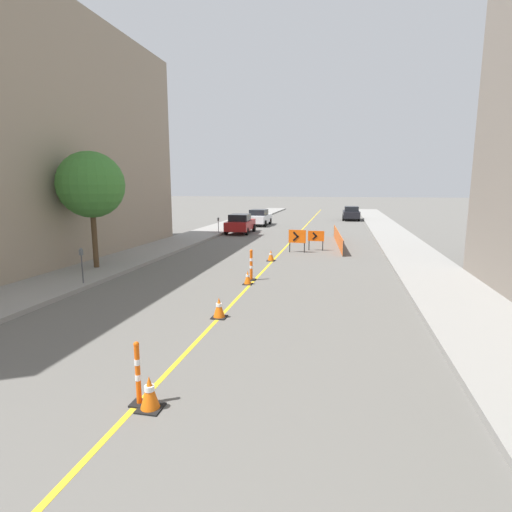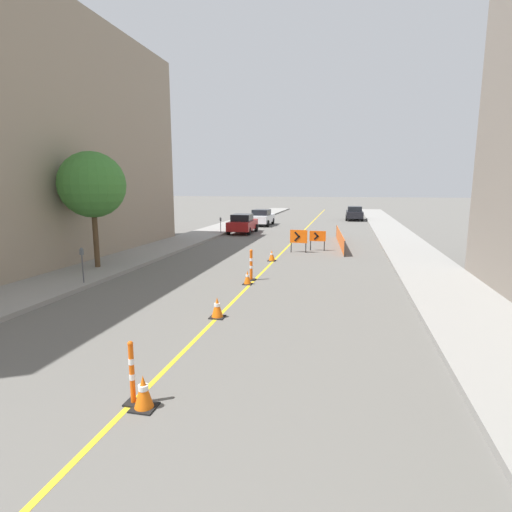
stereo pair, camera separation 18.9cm
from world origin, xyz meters
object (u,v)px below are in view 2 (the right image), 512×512
object	(u,v)px
traffic_cone_fifth	(272,256)
parking_meter_near_curb	(82,258)
traffic_cone_second	(143,392)
delineator_post_rear	(251,267)
arrow_barricade_primary	(299,237)
parking_meter_far_curb	(221,222)
street_tree_left_near	(92,185)
parked_car_curb_near	(243,224)
parked_car_curb_far	(354,213)
parked_car_curb_mid	(262,217)
traffic_cone_fourth	(247,278)
traffic_cone_third	(217,308)
arrow_barricade_secondary	(318,237)
delineator_post_front	(132,377)

from	to	relation	value
traffic_cone_fifth	parking_meter_near_curb	world-z (taller)	parking_meter_near_curb
traffic_cone_second	delineator_post_rear	size ratio (longest dim) A/B	0.48
arrow_barricade_primary	parking_meter_far_curb	bearing A→B (deg)	139.48
arrow_barricade_primary	parking_meter_far_curb	world-z (taller)	parking_meter_far_curb
delineator_post_rear	street_tree_left_near	world-z (taller)	street_tree_left_near
traffic_cone_fifth	parked_car_curb_near	xyz separation A→B (m)	(-4.67, 11.77, 0.51)
parked_car_curb_far	parking_meter_far_curb	size ratio (longest dim) A/B	3.53
traffic_cone_fifth	delineator_post_rear	size ratio (longest dim) A/B	0.45
traffic_cone_fifth	street_tree_left_near	bearing A→B (deg)	-151.16
parked_car_curb_mid	parked_car_curb_far	bearing A→B (deg)	43.82
parked_car_curb_mid	parking_meter_far_curb	bearing A→B (deg)	-100.22
traffic_cone_fifth	parking_meter_near_curb	size ratio (longest dim) A/B	0.42
traffic_cone_second	parking_meter_far_curb	distance (m)	25.61
traffic_cone_fourth	traffic_cone_third	bearing A→B (deg)	-88.44
traffic_cone_second	delineator_post_rear	world-z (taller)	delineator_post_rear
traffic_cone_third	arrow_barricade_primary	size ratio (longest dim) A/B	0.47
traffic_cone_fifth	arrow_barricade_secondary	xyz separation A→B (m)	(2.08, 3.95, 0.55)
delineator_post_front	delineator_post_rear	world-z (taller)	delineator_post_rear
delineator_post_rear	parking_meter_near_curb	size ratio (longest dim) A/B	0.94
delineator_post_rear	traffic_cone_third	bearing A→B (deg)	-88.40
arrow_barricade_primary	parking_meter_far_curb	distance (m)	10.30
parking_meter_near_curb	parking_meter_far_curb	world-z (taller)	parking_meter_near_curb
traffic_cone_fifth	parked_car_curb_far	bearing A→B (deg)	80.34
arrow_barricade_secondary	delineator_post_rear	bearing A→B (deg)	-104.85
parking_meter_far_curb	street_tree_left_near	size ratio (longest dim) A/B	0.23
parked_car_curb_near	arrow_barricade_primary	bearing A→B (deg)	-59.30
street_tree_left_near	traffic_cone_second	bearing A→B (deg)	-52.46
street_tree_left_near	delineator_post_rear	bearing A→B (deg)	-2.65
parking_meter_near_curb	traffic_cone_second	bearing A→B (deg)	-48.44
arrow_barricade_primary	parking_meter_near_curb	xyz separation A→B (m)	(-7.18, -9.99, 0.23)
traffic_cone_fourth	street_tree_left_near	xyz separation A→B (m)	(-7.46, 1.08, 3.65)
traffic_cone_third	parked_car_curb_near	size ratio (longest dim) A/B	0.14
parked_car_curb_near	parking_meter_far_curb	xyz separation A→B (m)	(-1.47, -1.37, 0.24)
traffic_cone_second	street_tree_left_near	distance (m)	13.41
traffic_cone_fifth	parking_meter_far_curb	bearing A→B (deg)	120.57
parking_meter_near_curb	parking_meter_far_curb	xyz separation A→B (m)	(-0.00, 17.38, -0.10)
traffic_cone_second	parked_car_curb_near	bearing A→B (deg)	100.96
delineator_post_rear	arrow_barricade_primary	world-z (taller)	arrow_barricade_primary
traffic_cone_third	traffic_cone_fifth	size ratio (longest dim) A/B	1.07
delineator_post_rear	traffic_cone_second	bearing A→B (deg)	-87.51
traffic_cone_third	parking_meter_near_curb	bearing A→B (deg)	159.18
parking_meter_far_curb	traffic_cone_second	bearing A→B (deg)	-75.22
traffic_cone_third	arrow_barricade_primary	bearing A→B (deg)	85.66
delineator_post_front	arrow_barricade_secondary	distance (m)	18.31
traffic_cone_fifth	parked_car_curb_mid	size ratio (longest dim) A/B	0.13
traffic_cone_fourth	parked_car_curb_near	distance (m)	17.60
arrow_barricade_secondary	parked_car_curb_mid	world-z (taller)	parked_car_curb_mid
traffic_cone_second	parked_car_curb_far	xyz separation A→B (m)	(4.19, 41.30, 0.50)
traffic_cone_fifth	traffic_cone_third	bearing A→B (deg)	-89.40
traffic_cone_third	delineator_post_rear	distance (m)	4.91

